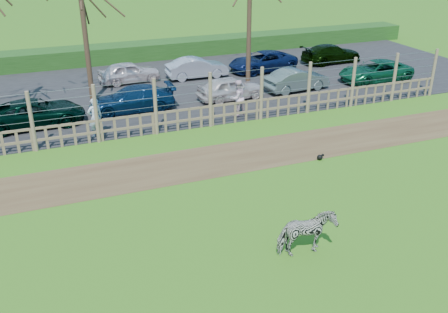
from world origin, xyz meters
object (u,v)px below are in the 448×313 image
object	(u,v)px
crow	(320,157)
car_5	(296,80)
car_2	(35,113)
car_4	(231,88)
car_6	(375,71)
visitor_a	(95,117)
zebra	(306,234)
car_12	(262,61)
car_3	(132,99)
car_10	(129,72)
car_13	(331,54)
tree_mid	(82,4)
visitor_b	(237,98)
car_11	(197,68)

from	to	relation	value
crow	car_5	xyz separation A→B (m)	(3.45, 8.21, 0.52)
car_2	car_4	world-z (taller)	same
car_6	visitor_a	bearing A→B (deg)	-80.74
zebra	car_12	xyz separation A→B (m)	(7.09, 17.74, -0.02)
car_12	car_3	bearing A→B (deg)	-71.00
car_6	car_10	world-z (taller)	same
visitor_a	car_12	size ratio (longest dim) A/B	0.40
visitor_a	car_3	size ratio (longest dim) A/B	0.42
visitor_a	car_13	world-z (taller)	visitor_a
car_2	tree_mid	bearing A→B (deg)	-48.86
car_2	car_3	size ratio (longest dim) A/B	1.04
visitor_b	car_5	distance (m)	5.18
zebra	car_4	size ratio (longest dim) A/B	0.45
visitor_b	car_5	bearing A→B (deg)	-169.65
visitor_b	car_6	world-z (taller)	visitor_b
car_3	car_11	bearing A→B (deg)	134.22
car_5	car_13	bearing A→B (deg)	-55.05
tree_mid	car_12	distance (m)	11.70
zebra	car_12	world-z (taller)	zebra
visitor_a	car_5	xyz separation A→B (m)	(11.17, 2.73, -0.26)
car_4	car_10	world-z (taller)	same
tree_mid	visitor_a	bearing A→B (deg)	-95.69
tree_mid	car_11	size ratio (longest dim) A/B	1.87
car_2	car_5	world-z (taller)	same
crow	car_13	distance (m)	15.42
crow	car_13	xyz separation A→B (m)	(8.58, 12.81, 0.52)
car_2	visitor_a	bearing A→B (deg)	-136.26
zebra	visitor_a	bearing A→B (deg)	22.90
car_2	car_3	xyz separation A→B (m)	(4.45, 0.37, 0.00)
car_10	car_13	bearing A→B (deg)	-97.59
visitor_a	visitor_b	size ratio (longest dim) A/B	1.00
car_4	car_5	xyz separation A→B (m)	(3.92, 0.11, 0.00)
car_11	car_6	bearing A→B (deg)	-115.41
car_5	car_3	bearing A→B (deg)	83.52
car_5	car_6	world-z (taller)	same
zebra	car_5	world-z (taller)	zebra
crow	car_11	distance (m)	12.64
tree_mid	car_3	xyz separation A→B (m)	(1.61, -2.28, -4.23)
car_2	car_12	size ratio (longest dim) A/B	1.00
car_11	zebra	bearing A→B (deg)	171.08
crow	car_4	distance (m)	8.13
car_3	zebra	bearing A→B (deg)	9.87
crow	car_12	size ratio (longest dim) A/B	0.07
visitor_a	visitor_b	distance (m)	6.64
car_4	crow	bearing A→B (deg)	178.33
zebra	car_4	world-z (taller)	zebra
car_11	car_10	bearing A→B (deg)	82.87
car_2	car_6	bearing A→B (deg)	-90.83
car_10	car_12	world-z (taller)	same
car_3	car_6	bearing A→B (deg)	91.26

